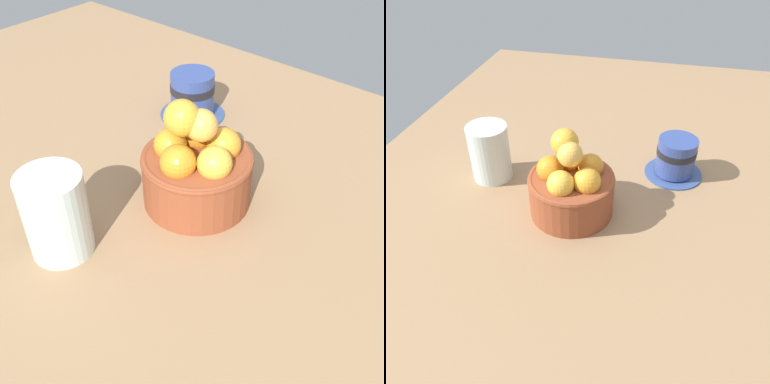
# 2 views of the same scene
# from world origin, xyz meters

# --- Properties ---
(ground_plane) EXTENTS (1.45, 0.86, 0.03)m
(ground_plane) POSITION_xyz_m (0.00, 0.00, -0.02)
(ground_plane) COLOR #997551
(terracotta_bowl) EXTENTS (0.14, 0.14, 0.14)m
(terracotta_bowl) POSITION_xyz_m (0.00, 0.00, 0.05)
(terracotta_bowl) COLOR brown
(terracotta_bowl) RESTS_ON ground_plane
(coffee_cup) EXTENTS (0.11, 0.11, 0.07)m
(coffee_cup) POSITION_xyz_m (0.15, -0.16, 0.04)
(coffee_cup) COLOR #374E88
(coffee_cup) RESTS_ON ground_plane
(water_glass) EXTENTS (0.07, 0.07, 0.10)m
(water_glass) POSITION_xyz_m (0.06, 0.17, 0.05)
(water_glass) COLOR silver
(water_glass) RESTS_ON ground_plane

